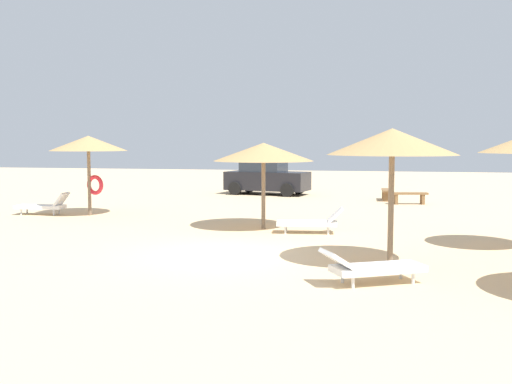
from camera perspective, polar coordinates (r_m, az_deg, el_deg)
ground_plane at (r=13.77m, az=-2.63°, el=-6.02°), size 80.00×80.00×0.00m
parasol_1 at (r=17.67m, az=0.72°, el=3.83°), size 2.98×2.98×2.56m
parasol_3 at (r=21.67m, az=-15.74°, el=4.41°), size 2.68×2.68×2.80m
parasol_4 at (r=12.66m, az=12.90°, el=4.67°), size 2.70×2.70×2.87m
lounger_1 at (r=16.99m, az=5.36°, el=-2.86°), size 1.93×0.85×0.75m
lounger_3 at (r=22.50m, az=-19.64°, el=-1.23°), size 1.91×0.84×0.80m
lounger_4 at (r=11.14m, az=10.94°, el=-7.06°), size 1.98×1.46×0.67m
bench_0 at (r=25.50m, az=14.45°, el=-0.37°), size 1.55×0.67×0.49m
bench_1 at (r=26.97m, az=12.38°, el=-0.05°), size 0.45×1.51×0.49m
parked_car at (r=29.31m, az=1.01°, el=1.38°), size 4.24×2.55×1.72m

